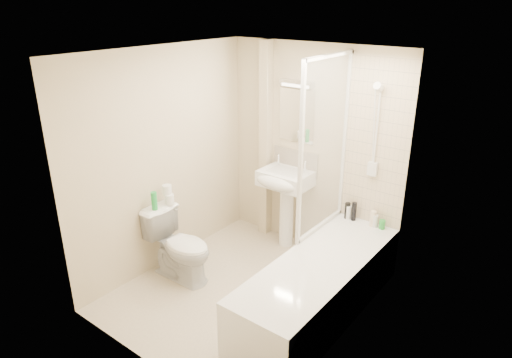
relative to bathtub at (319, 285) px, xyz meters
The scene contains 25 objects.
floor 0.83m from the bathtub, 165.07° to the right, with size 2.50×2.50×0.00m, color beige.
wall_back 1.58m from the bathtub, 125.54° to the left, with size 2.20×0.02×2.40m, color beige.
wall_left 2.07m from the bathtub, behind, with size 0.02×2.50×2.40m, color beige.
wall_right 1.00m from the bathtub, 29.74° to the right, with size 0.02×2.50×2.40m, color beige.
ceiling 2.25m from the bathtub, 165.07° to the right, with size 2.20×2.50×0.02m, color white.
tile_back 1.54m from the bathtub, 90.00° to the left, with size 0.70×0.01×1.75m, color beige.
tile_right 1.19m from the bathtub, ahead, with size 0.01×2.10×1.75m, color beige.
pipe_boxing 1.92m from the bathtub, 144.15° to the left, with size 0.12×0.12×2.40m, color beige.
splashback 1.60m from the bathtub, 132.99° to the left, with size 0.60×0.01×0.30m, color beige.
mirror 1.92m from the bathtub, 133.05° to the left, with size 0.46×0.01×0.60m, color white.
strip_light 2.17m from the bathtub, 133.69° to the left, with size 0.42×0.07×0.07m, color silver.
bathtub is the anchor object (origin of this frame).
shower_screen 1.35m from the bathtub, 120.33° to the left, with size 0.04×0.92×1.80m.
shower_fixture 1.60m from the bathtub, 90.10° to the left, with size 0.10×0.16×0.99m.
pedestal_sink 1.36m from the bathtub, 140.01° to the left, with size 0.57×0.51×1.10m.
bottle_black_a 1.05m from the bathtub, 103.00° to the left, with size 0.06×0.06×0.18m, color black.
bottle_white_a 1.04m from the bathtub, 102.16° to the left, with size 0.06×0.06×0.15m, color white.
bottle_black_b 1.04m from the bathtub, 98.46° to the left, with size 0.05×0.05×0.21m, color black.
bottle_cream 1.02m from the bathtub, 85.26° to the left, with size 0.06×0.06×0.17m, color #FAE5C1.
bottle_white_b 1.02m from the bathtub, 83.69° to the left, with size 0.06×0.06×0.14m, color white.
bottle_green 1.03m from the bathtub, 78.99° to the left, with size 0.06×0.06×0.10m, color green.
toilet 1.52m from the bathtub, 165.07° to the right, with size 0.75×0.44×0.76m, color white.
toilet_roll_lower 1.81m from the bathtub, behind, with size 0.10×0.10×0.11m, color white.
toilet_roll_upper 1.87m from the bathtub, behind, with size 0.10×0.10×0.10m, color white.
green_bottle 1.88m from the bathtub, 164.47° to the right, with size 0.06×0.06×0.20m, color green.
Camera 1 is at (2.50, -3.05, 2.83)m, focal length 32.00 mm.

